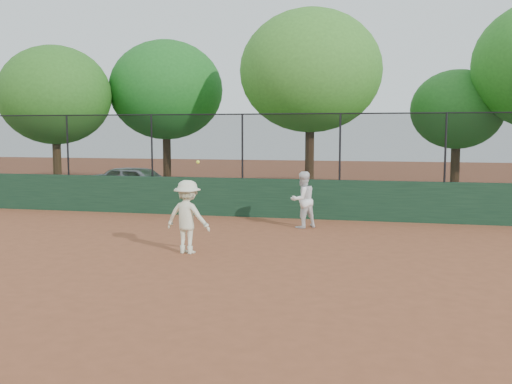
% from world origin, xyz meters
% --- Properties ---
extents(ground, '(80.00, 80.00, 0.00)m').
position_xyz_m(ground, '(0.00, 0.00, 0.00)').
color(ground, brown).
rests_on(ground, ground).
extents(back_wall, '(26.00, 0.20, 1.20)m').
position_xyz_m(back_wall, '(0.00, 6.00, 0.60)').
color(back_wall, '#1B3B25').
rests_on(back_wall, ground).
extents(grass_strip, '(36.00, 12.00, 0.01)m').
position_xyz_m(grass_strip, '(0.00, 12.00, 0.00)').
color(grass_strip, '#2A4F18').
rests_on(grass_strip, ground).
extents(parked_car, '(4.23, 2.14, 1.38)m').
position_xyz_m(parked_car, '(-5.19, 8.69, 0.69)').
color(parked_car, '#B8BEC3').
rests_on(parked_car, ground).
extents(player_second, '(0.96, 0.95, 1.56)m').
position_xyz_m(player_second, '(1.63, 4.34, 0.78)').
color(player_second, white).
rests_on(player_second, ground).
extents(player_main, '(1.13, 0.77, 2.05)m').
position_xyz_m(player_main, '(-0.35, 0.52, 0.80)').
color(player_main, '#ECEFCA').
rests_on(player_main, ground).
extents(fence_assembly, '(26.00, 0.06, 2.00)m').
position_xyz_m(fence_assembly, '(-0.03, 6.00, 2.24)').
color(fence_assembly, black).
rests_on(fence_assembly, back_wall).
extents(tree_0, '(4.81, 4.37, 6.24)m').
position_xyz_m(tree_0, '(-9.88, 10.72, 4.16)').
color(tree_0, '#4C321B').
rests_on(tree_0, ground).
extents(tree_1, '(5.13, 4.66, 6.70)m').
position_xyz_m(tree_1, '(-5.86, 13.21, 4.48)').
color(tree_1, '#3C2514').
rests_on(tree_1, ground).
extents(tree_2, '(5.54, 5.04, 7.39)m').
position_xyz_m(tree_2, '(0.89, 11.33, 4.98)').
color(tree_2, '#422817').
rests_on(tree_2, ground).
extents(tree_3, '(3.61, 3.28, 5.07)m').
position_xyz_m(tree_3, '(6.54, 12.72, 3.49)').
color(tree_3, '#412715').
rests_on(tree_3, ground).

